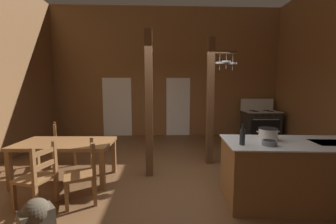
% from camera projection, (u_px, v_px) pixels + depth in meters
% --- Properties ---
extents(ground_plane, '(8.65, 8.79, 0.10)m').
position_uv_depth(ground_plane, '(175.00, 186.00, 3.99)').
color(ground_plane, brown).
extents(wall_back, '(8.65, 0.14, 4.46)m').
position_uv_depth(wall_back, '(167.00, 73.00, 7.76)').
color(wall_back, brown).
rests_on(wall_back, ground_plane).
extents(glazed_door_back_left, '(1.00, 0.01, 2.05)m').
position_uv_depth(glazed_door_back_left, '(117.00, 107.00, 7.76)').
color(glazed_door_back_left, white).
rests_on(glazed_door_back_left, ground_plane).
extents(glazed_panel_back_right, '(0.84, 0.01, 2.05)m').
position_uv_depth(glazed_panel_back_right, '(178.00, 107.00, 7.84)').
color(glazed_panel_back_right, white).
rests_on(glazed_panel_back_right, ground_plane).
extents(kitchen_island, '(2.24, 1.14, 0.94)m').
position_uv_depth(kitchen_island, '(297.00, 172.00, 3.32)').
color(kitchen_island, brown).
rests_on(kitchen_island, ground_plane).
extents(stove_range, '(1.17, 0.85, 1.32)m').
position_uv_depth(stove_range, '(260.00, 124.00, 7.46)').
color(stove_range, '#282828').
rests_on(stove_range, ground_plane).
extents(support_post_with_pot_rack, '(0.66, 0.24, 2.81)m').
position_uv_depth(support_post_with_pot_rack, '(212.00, 97.00, 4.90)').
color(support_post_with_pot_rack, brown).
rests_on(support_post_with_pot_rack, ground_plane).
extents(support_post_center, '(0.14, 0.14, 2.81)m').
position_uv_depth(support_post_center, '(149.00, 105.00, 4.22)').
color(support_post_center, brown).
rests_on(support_post_center, ground_plane).
extents(dining_table, '(1.74, 0.97, 0.74)m').
position_uv_depth(dining_table, '(66.00, 147.00, 4.07)').
color(dining_table, brown).
rests_on(dining_table, ground_plane).
extents(ladderback_chair_near_window, '(0.58, 0.58, 0.95)m').
position_uv_depth(ladderback_chair_near_window, '(63.00, 145.00, 4.96)').
color(ladderback_chair_near_window, brown).
rests_on(ladderback_chair_near_window, ground_plane).
extents(ladderback_chair_by_post, '(0.57, 0.57, 0.95)m').
position_uv_depth(ladderback_chair_by_post, '(84.00, 173.00, 3.33)').
color(ladderback_chair_by_post, brown).
rests_on(ladderback_chair_by_post, ground_plane).
extents(ladderback_chair_at_table_end, '(0.55, 0.55, 0.95)m').
position_uv_depth(ladderback_chair_at_table_end, '(38.00, 177.00, 3.19)').
color(ladderback_chair_at_table_end, brown).
rests_on(ladderback_chair_at_table_end, ground_plane).
extents(backpack, '(0.39, 0.39, 0.60)m').
position_uv_depth(backpack, '(37.00, 224.00, 2.32)').
color(backpack, '#4C4233').
rests_on(backpack, ground_plane).
extents(stockpot_on_counter, '(0.35, 0.28, 0.18)m').
position_uv_depth(stockpot_on_counter, '(268.00, 134.00, 3.38)').
color(stockpot_on_counter, silver).
rests_on(stockpot_on_counter, kitchen_island).
extents(mixing_bowl_on_counter, '(0.20, 0.20, 0.07)m').
position_uv_depth(mixing_bowl_on_counter, '(269.00, 143.00, 3.07)').
color(mixing_bowl_on_counter, slate).
rests_on(mixing_bowl_on_counter, kitchen_island).
extents(bottle_tall_on_counter, '(0.08, 0.08, 0.30)m').
position_uv_depth(bottle_tall_on_counter, '(242.00, 136.00, 3.10)').
color(bottle_tall_on_counter, '#1E2328').
rests_on(bottle_tall_on_counter, kitchen_island).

